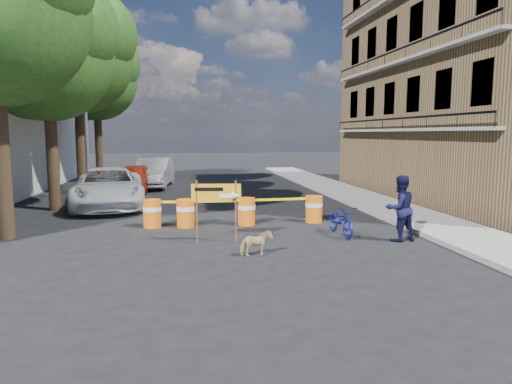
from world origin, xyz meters
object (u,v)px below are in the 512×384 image
object	(u,v)px
barrel_far_left	(152,213)
barrel_mid_right	(247,211)
detour_sign	(222,198)
sedan_silver	(154,173)
barrel_far_right	(314,208)
sedan_red	(133,178)
pedestrian	(400,208)
dog	(256,243)
bicycle	(341,207)
barrel_mid_left	(186,213)
suv_white	(109,188)

from	to	relation	value
barrel_far_left	barrel_mid_right	bearing A→B (deg)	-2.16
detour_sign	sedan_silver	bearing A→B (deg)	108.89
barrel_mid_right	barrel_far_left	bearing A→B (deg)	177.84
barrel_far_right	sedan_red	bearing A→B (deg)	127.17
barrel_far_right	sedan_silver	bearing A→B (deg)	117.90
barrel_far_left	pedestrian	distance (m)	7.57
barrel_mid_right	sedan_red	world-z (taller)	sedan_red
barrel_far_right	pedestrian	bearing A→B (deg)	-62.24
pedestrian	dog	distance (m)	4.35
pedestrian	bicycle	xyz separation A→B (m)	(-1.37, 0.94, -0.07)
barrel_mid_right	dog	world-z (taller)	barrel_mid_right
barrel_mid_left	suv_white	world-z (taller)	suv_white
detour_sign	barrel_mid_right	bearing A→B (deg)	75.21
detour_sign	sedan_red	size ratio (longest dim) A/B	0.41
detour_sign	suv_white	world-z (taller)	detour_sign
detour_sign	bicycle	xyz separation A→B (m)	(3.53, 0.43, -0.41)
pedestrian	barrel_mid_left	bearing A→B (deg)	-37.78
barrel_mid_left	sedan_red	world-z (taller)	sedan_red
barrel_far_right	pedestrian	distance (m)	3.43
barrel_mid_left	pedestrian	size ratio (longest dim) A/B	0.49
barrel_far_right	bicycle	distance (m)	2.11
detour_sign	pedestrian	distance (m)	4.93
dog	sedan_silver	xyz separation A→B (m)	(-3.36, 15.27, 0.50)
barrel_far_right	sedan_silver	size ratio (longest dim) A/B	0.18
pedestrian	bicycle	world-z (taller)	pedestrian
sedan_red	barrel_far_right	bearing A→B (deg)	-48.25
barrel_mid_right	sedan_silver	distance (m)	12.00
barrel_far_left	barrel_far_right	world-z (taller)	same
barrel_mid_right	suv_white	xyz separation A→B (m)	(-5.02, 4.46, 0.34)
detour_sign	dog	world-z (taller)	detour_sign
barrel_far_left	barrel_far_right	bearing A→B (deg)	0.13
dog	sedan_silver	distance (m)	15.65
barrel_mid_left	bicycle	distance (m)	4.93
detour_sign	sedan_silver	size ratio (longest dim) A/B	0.35
barrel_mid_left	sedan_silver	size ratio (longest dim) A/B	0.18
barrel_mid_right	barrel_far_right	bearing A→B (deg)	3.12
sedan_silver	suv_white	bearing A→B (deg)	-95.44
barrel_far_left	bicycle	bearing A→B (deg)	-20.23
pedestrian	sedan_silver	size ratio (longest dim) A/B	0.37
barrel_mid_right	bicycle	distance (m)	3.22
bicycle	barrel_mid_right	bearing A→B (deg)	139.85
sedan_silver	pedestrian	bearing A→B (deg)	-56.50
sedan_red	barrel_mid_right	bearing A→B (deg)	-59.08
barrel_far_left	bicycle	world-z (taller)	bicycle
bicycle	sedan_red	size ratio (longest dim) A/B	0.40
bicycle	suv_white	world-z (taller)	bicycle
suv_white	sedan_red	size ratio (longest dim) A/B	1.37
sedan_red	suv_white	bearing A→B (deg)	-91.16
detour_sign	dog	size ratio (longest dim) A/B	2.28
barrel_far_right	detour_sign	xyz separation A→B (m)	(-3.31, -2.49, 0.79)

